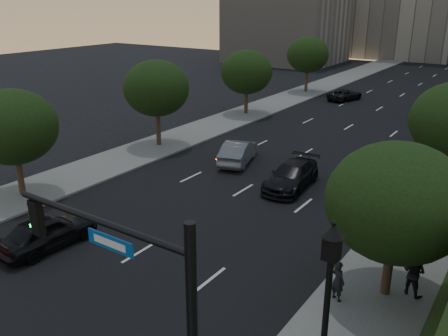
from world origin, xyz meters
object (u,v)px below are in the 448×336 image
Objects in this scene: sedan_far_right at (425,112)px; pedestrian_b at (414,272)px; sedan_near_right at (291,176)px; pedestrian_a at (338,281)px; sedan_mid_left at (238,152)px; sedan_far_left at (345,95)px; street_lamp at (326,317)px; pedestrian_c at (442,201)px; sedan_near_left at (47,231)px.

pedestrian_b reaches higher than sedan_far_right.
sedan_near_right is 2.80× the size of pedestrian_b.
pedestrian_b is (2.26, 2.00, 0.14)m from pedestrian_a.
pedestrian_a is at bearing -63.31° from sedan_far_right.
sedan_far_right is (7.89, 21.06, -0.16)m from sedan_mid_left.
pedestrian_b is (6.31, -30.77, 0.46)m from sedan_far_right.
sedan_near_right is at bearing 117.18° from sedan_far_left.
street_lamp reaches higher than pedestrian_b.
sedan_far_right is (9.48, -3.93, -0.00)m from sedan_far_left.
sedan_near_right is (6.79, -27.12, 0.13)m from sedan_far_left.
sedan_near_right is at bearing -22.95° from pedestrian_b.
street_lamp reaches higher than sedan_far_right.
street_lamp is 14.45m from pedestrian_c.
sedan_near_right is 8.54m from pedestrian_c.
sedan_near_left is 14.39m from sedan_near_right.
street_lamp reaches higher than sedan_mid_left.
pedestrian_b reaches higher than pedestrian_a.
street_lamp is at bearing 98.08° from pedestrian_b.
pedestrian_c is (13.74, -1.78, 0.25)m from sedan_mid_left.
pedestrian_b is at bearing -156.70° from sedan_near_left.
pedestrian_b is at bearing 59.64° from pedestrian_c.
street_lamp is at bearing -65.29° from sedan_near_right.
sedan_mid_left is 1.05× the size of sedan_far_left.
street_lamp reaches higher than pedestrian_a.
pedestrian_a is 10.09m from pedestrian_c.
sedan_near_left is 2.61× the size of pedestrian_c.
sedan_mid_left is (0.86, 15.18, 0.00)m from sedan_near_left.
street_lamp reaches higher than sedan_near_left.
sedan_far_left is 1.23× the size of sedan_far_right.
sedan_far_right is (-5.28, 37.20, -1.99)m from street_lamp.
street_lamp is 1.19× the size of sedan_near_left.
sedan_near_left is at bearing 69.56° from sedan_mid_left.
sedan_mid_left is at bearing -41.10° from pedestrian_c.
pedestrian_b is (15.06, 5.47, 0.30)m from sedan_near_left.
pedestrian_a is at bearing -161.51° from sedan_near_left.
sedan_near_right is (5.21, -2.13, -0.03)m from sedan_mid_left.
sedan_far_right is 2.08× the size of pedestrian_c.
pedestrian_c is at bearing 87.76° from street_lamp.
sedan_near_left is 19.81m from pedestrian_c.
pedestrian_b is (8.99, -7.58, 0.33)m from sedan_near_right.
pedestrian_c is (14.60, 13.40, 0.25)m from sedan_near_left.
sedan_far_left is at bearing -93.94° from pedestrian_c.
street_lamp is at bearing 122.86° from sedan_far_left.
pedestrian_c is at bearing -56.00° from sedan_far_right.
sedan_mid_left is 3.00× the size of pedestrian_a.
pedestrian_a is (13.53, -36.70, 0.32)m from sedan_far_left.
sedan_near_left reaches higher than sedan_far_left.
pedestrian_a reaches higher than sedan_far_left.
sedan_far_left is at bearing -85.63° from sedan_near_left.
street_lamp is at bearing 54.04° from pedestrian_c.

